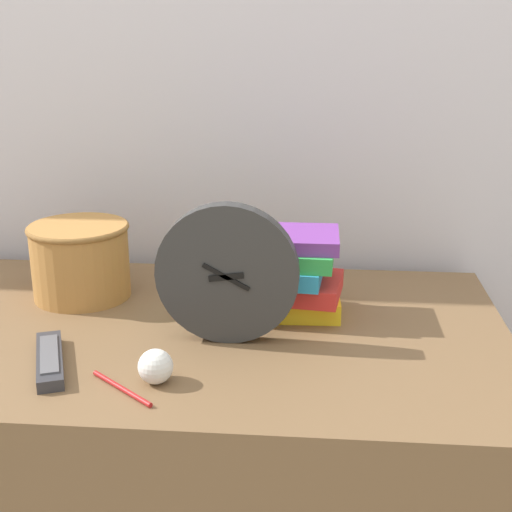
{
  "coord_description": "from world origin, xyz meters",
  "views": [
    {
      "loc": [
        0.27,
        -0.84,
        1.31
      ],
      "look_at": [
        0.16,
        0.36,
        0.9
      ],
      "focal_mm": 50.0,
      "sensor_mm": 36.0,
      "label": 1
    }
  ],
  "objects_px": {
    "desk_clock": "(227,274)",
    "tv_remote": "(50,360)",
    "book_stack": "(281,274)",
    "pen": "(122,388)",
    "crumpled_paper_ball": "(156,366)",
    "basket": "(80,258)"
  },
  "relations": [
    {
      "from": "desk_clock",
      "to": "basket",
      "type": "distance_m",
      "value": 0.37
    },
    {
      "from": "book_stack",
      "to": "tv_remote",
      "type": "height_order",
      "value": "book_stack"
    },
    {
      "from": "pen",
      "to": "desk_clock",
      "type": "bearing_deg",
      "value": 54.25
    },
    {
      "from": "basket",
      "to": "tv_remote",
      "type": "relative_size",
      "value": 1.06
    },
    {
      "from": "desk_clock",
      "to": "crumpled_paper_ball",
      "type": "xyz_separation_m",
      "value": [
        -0.09,
        -0.16,
        -0.1
      ]
    },
    {
      "from": "tv_remote",
      "to": "crumpled_paper_ball",
      "type": "distance_m",
      "value": 0.19
    },
    {
      "from": "desk_clock",
      "to": "crumpled_paper_ball",
      "type": "height_order",
      "value": "desk_clock"
    },
    {
      "from": "book_stack",
      "to": "pen",
      "type": "height_order",
      "value": "book_stack"
    },
    {
      "from": "desk_clock",
      "to": "crumpled_paper_ball",
      "type": "bearing_deg",
      "value": -119.58
    },
    {
      "from": "crumpled_paper_ball",
      "to": "pen",
      "type": "relative_size",
      "value": 0.48
    },
    {
      "from": "tv_remote",
      "to": "crumpled_paper_ball",
      "type": "bearing_deg",
      "value": -12.33
    },
    {
      "from": "crumpled_paper_ball",
      "to": "pen",
      "type": "bearing_deg",
      "value": -146.92
    },
    {
      "from": "pen",
      "to": "crumpled_paper_ball",
      "type": "bearing_deg",
      "value": 33.08
    },
    {
      "from": "tv_remote",
      "to": "book_stack",
      "type": "bearing_deg",
      "value": 34.82
    },
    {
      "from": "desk_clock",
      "to": "pen",
      "type": "bearing_deg",
      "value": -125.75
    },
    {
      "from": "desk_clock",
      "to": "crumpled_paper_ball",
      "type": "relative_size",
      "value": 4.49
    },
    {
      "from": "desk_clock",
      "to": "tv_remote",
      "type": "xyz_separation_m",
      "value": [
        -0.28,
        -0.12,
        -0.11
      ]
    },
    {
      "from": "desk_clock",
      "to": "tv_remote",
      "type": "relative_size",
      "value": 1.3
    },
    {
      "from": "tv_remote",
      "to": "pen",
      "type": "height_order",
      "value": "tv_remote"
    },
    {
      "from": "book_stack",
      "to": "crumpled_paper_ball",
      "type": "relative_size",
      "value": 4.55
    },
    {
      "from": "crumpled_paper_ball",
      "to": "basket",
      "type": "bearing_deg",
      "value": 123.42
    },
    {
      "from": "book_stack",
      "to": "crumpled_paper_ball",
      "type": "xyz_separation_m",
      "value": [
        -0.18,
        -0.29,
        -0.05
      ]
    }
  ]
}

